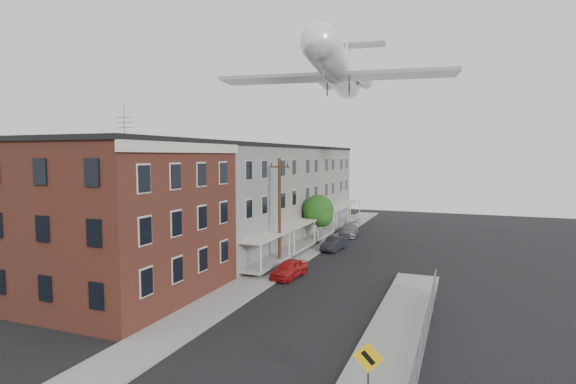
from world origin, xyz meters
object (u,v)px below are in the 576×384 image
warning_sign (368,368)px  airplane (338,70)px  utility_pole (280,211)px  car_far (349,230)px  car_mid (334,244)px  car_near (289,269)px  street_tree (319,212)px

warning_sign → airplane: size_ratio=0.11×
warning_sign → utility_pole: utility_pole is taller
car_far → utility_pole: bearing=-104.6°
warning_sign → utility_pole: (-11.20, 19.03, 2.79)m
utility_pole → car_far: utility_pole is taller
utility_pole → car_mid: size_ratio=2.28×
warning_sign → airplane: 32.12m
utility_pole → car_far: bearing=82.8°
airplane → car_near: bearing=-93.9°
car_far → airplane: bearing=-92.2°
warning_sign → car_far: bearing=104.7°
street_tree → car_mid: (2.19, -2.06, -2.80)m
warning_sign → car_near: bearing=119.8°
street_tree → car_mid: street_tree is taller
car_far → airplane: (0.73, -8.06, 16.57)m
utility_pole → airplane: bearing=70.9°
car_near → airplane: 19.81m
utility_pole → street_tree: bearing=88.1°
warning_sign → car_far: 36.17m
airplane → car_far: bearing=95.2°
warning_sign → airplane: (-8.47, 26.89, 15.38)m
street_tree → car_far: (1.67, 6.01, -2.76)m
car_near → car_far: size_ratio=0.85×
car_far → street_tree: bearing=-113.0°
warning_sign → car_mid: size_ratio=0.71×
street_tree → airplane: airplane is taller
utility_pole → warning_sign: bearing=-59.5°
car_mid → airplane: size_ratio=0.16×
airplane → street_tree: bearing=139.5°
street_tree → car_near: size_ratio=1.30×
utility_pole → car_mid: utility_pole is taller
utility_pole → car_far: size_ratio=1.91×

